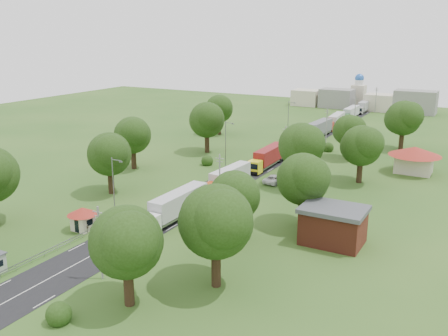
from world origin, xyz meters
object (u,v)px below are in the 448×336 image
Objects in this scene: info_sign at (306,141)px; car_lane_front at (115,227)px; pedestrian_near at (112,240)px; car_lane_mid at (137,215)px; guard_booth at (83,216)px; truck_0 at (175,206)px; boom_barrier at (114,232)px.

info_sign is 0.87× the size of car_lane_front.
info_sign reaches higher than pedestrian_near.
car_lane_mid is at bearing -98.79° from info_sign.
car_lane_front is at bearing 17.61° from guard_booth.
truck_0 is (-2.81, -50.29, -0.75)m from info_sign.
guard_booth is 0.29× the size of truck_0.
car_lane_front is at bearing 93.56° from pedestrian_near.
guard_booth is 13.65m from truck_0.
truck_0 is at bearing -126.28° from car_lane_front.
boom_barrier is 2.10× the size of guard_booth.
truck_0 reaches higher than car_lane_mid.
boom_barrier is 10.50m from truck_0.
truck_0 is 3.26× the size of car_lane_front.
guard_booth is 61.27m from info_sign.
pedestrian_near reaches higher than car_lane_mid.
car_lane_front is (-1.11, 1.50, -0.09)m from boom_barrier.
car_lane_front is 1.09× the size of car_lane_mid.
car_lane_front is (-7.67, -58.50, -2.20)m from info_sign.
car_lane_mid is at bearing 77.13° from pedestrian_near.
car_lane_mid is 2.76× the size of pedestrian_near.
car_lane_front is 5.53m from car_lane_mid.
pedestrian_near is (2.62, -3.70, -0.02)m from car_lane_front.
pedestrian_near is (-5.05, -62.20, -2.22)m from info_sign.
guard_booth is 1.07× the size of info_sign.
guard_booth is 2.83× the size of pedestrian_near.
info_sign is (6.56, 60.00, 2.11)m from boom_barrier.
car_lane_front is (4.73, 1.50, -1.36)m from guard_booth.
pedestrian_near is at bearing -55.54° from boom_barrier.
truck_0 is (9.58, 9.71, 0.09)m from guard_booth.
car_lane_mid reaches higher than boom_barrier.
truck_0 is at bearing 45.38° from guard_booth.
guard_booth is at bearing -101.68° from info_sign.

